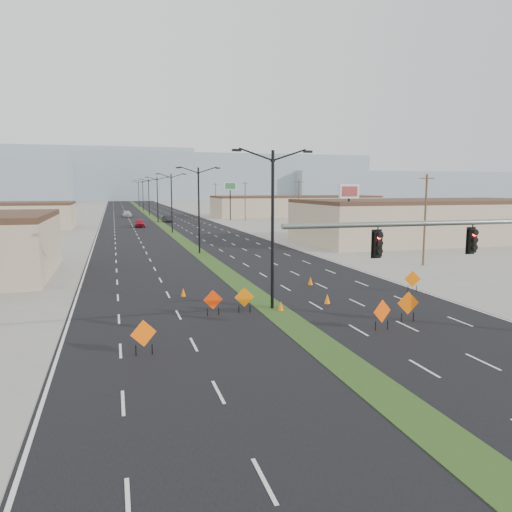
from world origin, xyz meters
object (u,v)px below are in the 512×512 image
object	(u,v)px
streetlight_0	(273,225)
car_mid	(167,219)
streetlight_5	(143,194)
construction_sign_5	(413,280)
car_far	(127,214)
cone_3	(183,292)
streetlight_6	(139,193)
construction_sign_2	(244,298)
car_left	(140,223)
signal_mast	(504,249)
streetlight_1	(199,207)
streetlight_3	(157,198)
pole_sign_east_far	(230,189)
streetlight_2	(172,201)
streetlight_4	(149,196)
construction_sign_4	(382,312)
cone_2	(310,281)
cone_0	(281,306)
cone_1	(327,299)
construction_sign_3	(408,304)
construction_sign_1	(213,301)
construction_sign_0	(144,335)
pole_sign_east_near	(349,197)

from	to	relation	value
streetlight_0	car_mid	bearing A→B (deg)	88.62
streetlight_5	construction_sign_5	distance (m)	138.65
streetlight_0	construction_sign_5	xyz separation A→B (m)	(11.50, 1.90, -4.45)
car_far	cone_3	bearing A→B (deg)	-92.79
streetlight_6	construction_sign_2	xyz separation A→B (m)	(-2.00, -168.61, -4.46)
car_left	car_far	world-z (taller)	same
signal_mast	streetlight_5	world-z (taller)	streetlight_5
streetlight_5	streetlight_1	bearing A→B (deg)	-90.00
streetlight_3	pole_sign_east_far	bearing A→B (deg)	6.47
streetlight_2	streetlight_4	xyz separation A→B (m)	(0.00, 56.00, 0.00)
streetlight_1	construction_sign_4	world-z (taller)	streetlight_1
construction_sign_4	cone_2	world-z (taller)	construction_sign_4
signal_mast	cone_0	bearing A→B (deg)	131.36
cone_1	streetlight_4	bearing A→B (deg)	92.03
streetlight_0	car_left	size ratio (longest dim) A/B	2.16
construction_sign_4	pole_sign_east_far	bearing A→B (deg)	65.29
signal_mast	cone_3	distance (m)	20.85
construction_sign_2	pole_sign_east_far	size ratio (longest dim) A/B	0.18
streetlight_1	streetlight_5	size ratio (longest dim) A/B	1.00
construction_sign_3	cone_1	size ratio (longest dim) A/B	2.68
construction_sign_1	construction_sign_2	distance (m)	1.99
construction_sign_5	construction_sign_0	bearing A→B (deg)	-140.80
streetlight_0	cone_0	world-z (taller)	streetlight_0
pole_sign_east_near	construction_sign_4	bearing A→B (deg)	-115.58
cone_3	pole_sign_east_far	size ratio (longest dim) A/B	0.07
signal_mast	construction_sign_3	xyz separation A→B (m)	(-1.98, 4.86, -3.73)
car_mid	construction_sign_0	distance (m)	90.73
construction_sign_0	cone_1	world-z (taller)	construction_sign_0
cone_2	pole_sign_east_near	bearing A→B (deg)	56.79
streetlight_0	construction_sign_2	distance (m)	4.92
car_left	construction_sign_5	world-z (taller)	construction_sign_5
construction_sign_2	pole_sign_east_near	xyz separation A→B (m)	(20.63, 27.59, 5.59)
streetlight_0	car_mid	distance (m)	83.38
car_left	construction_sign_3	xyz separation A→B (m)	(11.31, -75.30, 0.27)
streetlight_6	car_far	distance (m)	62.78
streetlight_1	cone_2	xyz separation A→B (m)	(5.36, -21.30, -5.08)
streetlight_3	cone_0	bearing A→B (deg)	-89.76
streetlight_1	pole_sign_east_near	world-z (taller)	streetlight_1
signal_mast	construction_sign_2	size ratio (longest dim) A/B	9.97
streetlight_4	streetlight_6	xyz separation A→B (m)	(0.00, 56.00, 0.00)
construction_sign_4	car_left	bearing A→B (deg)	79.94
streetlight_2	construction_sign_1	distance (m)	57.01
construction_sign_2	cone_3	size ratio (longest dim) A/B	2.69
streetlight_0	construction_sign_4	world-z (taller)	streetlight_0
cone_1	pole_sign_east_far	xyz separation A→B (m)	(13.15, 85.64, 7.01)
car_left	construction_sign_0	size ratio (longest dim) A/B	2.74
streetlight_4	pole_sign_east_far	world-z (taller)	streetlight_4
car_far	construction_sign_4	bearing A→B (deg)	-88.13
streetlight_1	pole_sign_east_far	size ratio (longest dim) A/B	1.11
construction_sign_4	cone_3	world-z (taller)	construction_sign_4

